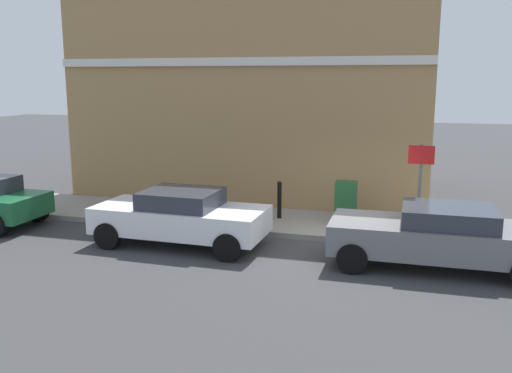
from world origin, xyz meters
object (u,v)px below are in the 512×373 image
object	(u,v)px
car_white	(181,216)
street_sign	(420,177)
bollard_near_cabinet	(279,198)
utility_cabinet	(346,204)
bollard_far_kerb	(208,204)
car_grey	(438,236)

from	to	relation	value
car_white	street_sign	distance (m)	5.78
bollard_near_cabinet	street_sign	distance (m)	3.93
car_white	street_sign	size ratio (longest dim) A/B	1.81
utility_cabinet	bollard_far_kerb	size ratio (longest dim) A/B	1.11
car_grey	street_sign	size ratio (longest dim) A/B	1.92
street_sign	car_white	bearing A→B (deg)	106.07
car_white	bollard_near_cabinet	world-z (taller)	car_white
bollard_far_kerb	street_sign	world-z (taller)	street_sign
car_grey	car_white	xyz separation A→B (m)	(0.04, 5.88, -0.00)
bollard_near_cabinet	utility_cabinet	bearing A→B (deg)	-93.13
car_white	utility_cabinet	distance (m)	4.42
utility_cabinet	street_sign	bearing A→B (deg)	-116.80
car_grey	utility_cabinet	distance (m)	3.40
car_white	bollard_far_kerb	world-z (taller)	car_white
bollard_near_cabinet	bollard_far_kerb	size ratio (longest dim) A/B	1.00
bollard_near_cabinet	street_sign	size ratio (longest dim) A/B	0.45
car_grey	utility_cabinet	size ratio (longest dim) A/B	3.84
bollard_near_cabinet	car_grey	bearing A→B (deg)	-123.03
bollard_near_cabinet	street_sign	bearing A→B (deg)	-105.66
car_white	utility_cabinet	size ratio (longest dim) A/B	3.61
utility_cabinet	bollard_far_kerb	distance (m)	3.65
bollard_near_cabinet	bollard_far_kerb	distance (m)	2.04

